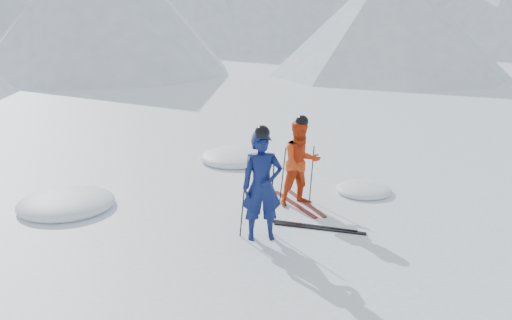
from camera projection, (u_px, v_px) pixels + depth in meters
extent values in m
plane|color=white|center=(335.00, 215.00, 10.58)|extent=(160.00, 160.00, 0.00)
cone|color=#B2BCD1|center=(389.00, 18.00, 31.33)|extent=(14.00, 14.00, 6.50)
imported|color=#0C174C|center=(262.00, 186.00, 9.29)|extent=(0.76, 0.56, 1.92)
imported|color=red|center=(301.00, 163.00, 10.94)|extent=(0.93, 0.77, 1.76)
cylinder|color=black|center=(243.00, 203.00, 9.44)|extent=(0.13, 0.09, 1.28)
cylinder|color=black|center=(271.00, 198.00, 9.67)|extent=(0.13, 0.08, 1.28)
cylinder|color=black|center=(283.00, 175.00, 11.17)|extent=(0.12, 0.09, 1.17)
cylinder|color=black|center=(312.00, 174.00, 11.23)|extent=(0.12, 0.08, 1.17)
cube|color=black|center=(295.00, 204.00, 11.14)|extent=(0.36, 1.69, 0.03)
cube|color=black|center=(305.00, 203.00, 11.20)|extent=(0.25, 1.70, 0.03)
cube|color=black|center=(311.00, 226.00, 10.03)|extent=(1.45, 1.04, 0.03)
cube|color=black|center=(319.00, 228.00, 9.92)|extent=(1.48, 0.99, 0.03)
ellipsoid|color=white|center=(67.00, 207.00, 11.00)|extent=(1.94, 1.94, 0.43)
ellipsoid|color=white|center=(364.00, 192.00, 11.89)|extent=(1.22, 1.22, 0.27)
ellipsoid|color=white|center=(236.00, 161.00, 14.32)|extent=(1.88, 1.88, 0.41)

